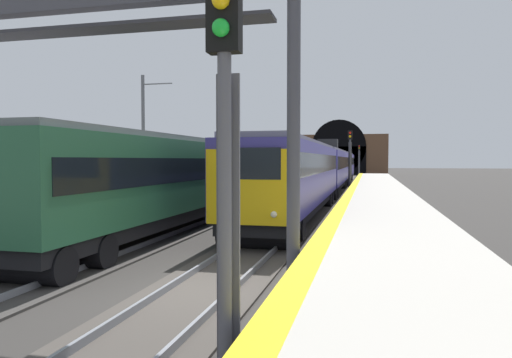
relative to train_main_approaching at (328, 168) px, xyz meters
name	(u,v)px	position (x,y,z in m)	size (l,w,h in m)	color
ground_plane	(203,292)	(-32.07, 0.00, -2.22)	(320.00, 320.00, 0.00)	#302D2B
platform_right	(397,279)	(-32.07, -4.13, -1.68)	(112.00, 3.79, 1.06)	#ADA89E
platform_right_edge_strip	(315,249)	(-32.07, -2.48, -1.15)	(112.00, 0.50, 0.01)	yellow
track_main_line	(203,290)	(-32.07, 0.00, -2.17)	(160.00, 2.61, 0.21)	#423D38
track_adjacent_line	(32,279)	(-32.07, 4.41, -2.18)	(160.00, 3.02, 0.21)	#383533
train_main_approaching	(328,168)	(0.00, 0.00, 0.00)	(55.99, 2.90, 4.73)	navy
train_adjacent_platform	(232,172)	(-14.94, 4.41, 0.00)	(36.87, 2.97, 4.75)	#235638
railway_signal_near	(225,142)	(-36.69, -1.95, 0.93)	(0.39, 0.38, 5.20)	#4C4C54
railway_signal_mid	(350,157)	(-1.06, -1.95, 0.93)	(0.39, 0.38, 5.40)	#38383D
railway_signal_far	(359,159)	(35.32, -1.95, 0.87)	(0.39, 0.38, 5.27)	#4C4C54
overhead_signal_gantry	(109,64)	(-32.16, 2.21, 2.89)	(0.70, 8.75, 6.71)	#3F3F47
tunnel_portal	(339,154)	(51.44, 2.21, 1.71)	(2.72, 18.46, 10.63)	brown
catenary_mast_near	(144,138)	(-13.54, 10.80, 2.11)	(0.22, 2.15, 8.44)	#595B60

